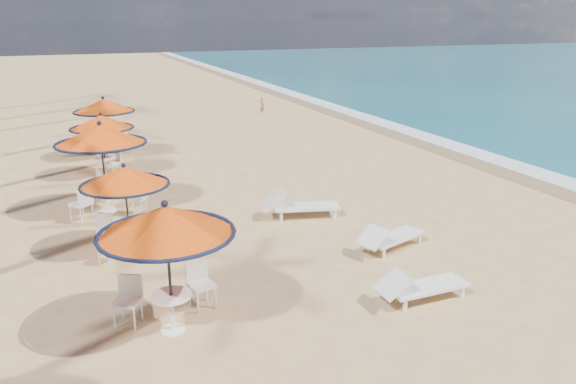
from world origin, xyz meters
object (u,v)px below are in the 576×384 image
at_px(station_3, 102,127).
at_px(lounger_mid, 389,237).
at_px(lounger_near, 419,286).
at_px(station_2, 101,146).
at_px(lounger_far, 299,205).
at_px(station_0, 166,232).
at_px(station_4, 105,111).
at_px(station_1, 124,188).

height_order(station_3, lounger_mid, station_3).
bearing_deg(lounger_near, station_2, 122.59).
distance_m(lounger_near, lounger_far, 5.38).
height_order(station_0, station_4, station_0).
bearing_deg(station_3, station_1, -90.58).
height_order(station_1, station_3, station_3).
bearing_deg(lounger_mid, lounger_near, -127.33).
xyz_separation_m(station_0, lounger_mid, (5.58, 1.65, -1.57)).
xyz_separation_m(station_0, lounger_far, (4.45, 4.59, -1.54)).
bearing_deg(station_0, station_3, 91.02).
bearing_deg(lounger_near, lounger_mid, 70.38).
bearing_deg(station_0, station_1, 93.92).
height_order(station_1, lounger_far, station_1).
bearing_deg(station_4, lounger_mid, -66.15).
bearing_deg(lounger_mid, lounger_far, 92.27).
xyz_separation_m(station_1, lounger_near, (5.03, -4.73, -1.27)).
distance_m(station_0, station_2, 7.18).
bearing_deg(lounger_far, lounger_near, -72.05).
height_order(station_0, lounger_mid, station_0).
relative_size(station_1, station_2, 0.82).
relative_size(station_0, lounger_far, 1.11).
xyz_separation_m(lounger_near, lounger_far, (-0.30, 5.37, 0.03)).
height_order(station_1, lounger_near, station_1).
bearing_deg(station_1, lounger_mid, -21.44).
distance_m(station_3, lounger_mid, 11.19).
relative_size(station_4, lounger_far, 1.10).
relative_size(station_1, lounger_mid, 1.08).
bearing_deg(station_2, station_0, -85.98).
distance_m(station_1, station_4, 10.01).
relative_size(station_1, lounger_near, 1.12).
distance_m(station_1, lounger_near, 7.02).
height_order(station_2, lounger_near, station_2).
height_order(station_3, lounger_far, station_3).
distance_m(lounger_mid, lounger_far, 3.15).
bearing_deg(station_1, lounger_far, 7.81).
bearing_deg(lounger_near, lounger_far, 92.30).
bearing_deg(station_1, station_3, 89.42).
xyz_separation_m(station_0, station_4, (0.14, 13.94, -0.03)).
relative_size(station_0, lounger_near, 1.28).
bearing_deg(station_2, lounger_near, -56.47).
bearing_deg(station_2, station_3, 85.60).
distance_m(station_2, lounger_mid, 8.36).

